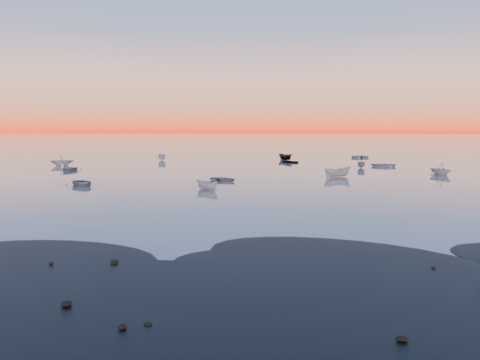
# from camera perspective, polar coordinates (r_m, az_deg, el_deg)

# --- Properties ---
(ground) EXTENTS (600.00, 600.00, 0.00)m
(ground) POSITION_cam_1_polar(r_m,az_deg,el_deg) (127.67, 1.45, 3.36)
(ground) COLOR slate
(ground) RESTS_ON ground
(mud_lobes) EXTENTS (140.00, 6.00, 0.07)m
(mud_lobes) POSITION_cam_1_polar(r_m,az_deg,el_deg) (28.05, -9.28, -8.54)
(mud_lobes) COLOR black
(mud_lobes) RESTS_ON ground
(moored_fleet) EXTENTS (124.00, 58.00, 1.20)m
(moored_fleet) POSITION_cam_1_polar(r_m,az_deg,el_deg) (80.89, -0.25, 1.46)
(moored_fleet) COLOR silver
(moored_fleet) RESTS_ON ground
(boat_near_left) EXTENTS (4.80, 4.26, 1.14)m
(boat_near_left) POSITION_cam_1_polar(r_m,az_deg,el_deg) (60.25, -18.73, -0.68)
(boat_near_left) COLOR gray
(boat_near_left) RESTS_ON ground
(boat_near_center) EXTENTS (3.09, 4.44, 1.42)m
(boat_near_center) POSITION_cam_1_polar(r_m,az_deg,el_deg) (68.30, 11.78, 0.36)
(boat_near_center) COLOR silver
(boat_near_center) RESTS_ON ground
(boat_near_right) EXTENTS (4.18, 3.55, 1.35)m
(boat_near_right) POSITION_cam_1_polar(r_m,az_deg,el_deg) (75.99, 23.22, 0.58)
(boat_near_right) COLOR silver
(boat_near_right) RESTS_ON ground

